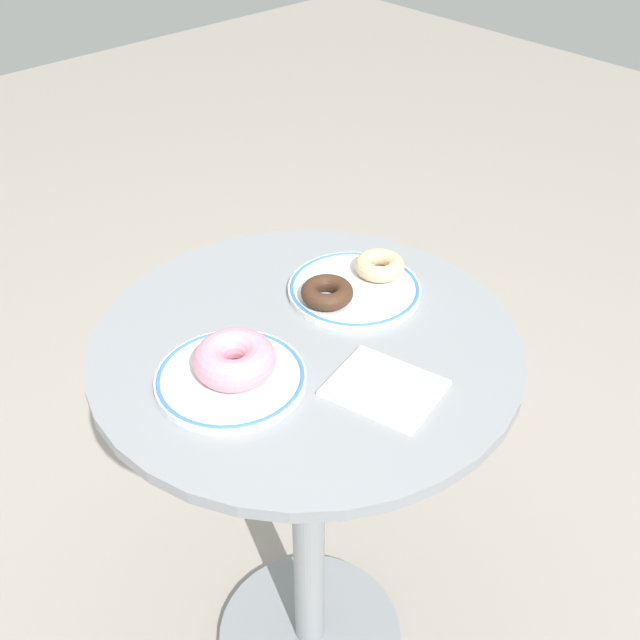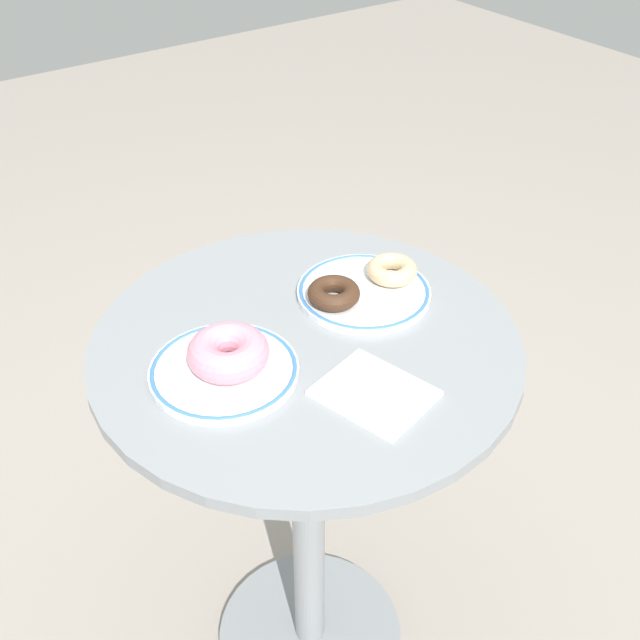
{
  "view_description": "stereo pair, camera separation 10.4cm",
  "coord_description": "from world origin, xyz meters",
  "px_view_note": "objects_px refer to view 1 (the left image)",
  "views": [
    {
      "loc": [
        -0.55,
        -0.63,
        1.42
      ],
      "look_at": [
        0.01,
        -0.01,
        0.79
      ],
      "focal_mm": 43.19,
      "sensor_mm": 36.0,
      "label": 1
    },
    {
      "loc": [
        -0.47,
        -0.69,
        1.42
      ],
      "look_at": [
        0.01,
        -0.01,
        0.79
      ],
      "focal_mm": 43.19,
      "sensor_mm": 36.0,
      "label": 2
    }
  ],
  "objects_px": {
    "cafe_table": "(308,472)",
    "donut_pink_frosted": "(236,360)",
    "paper_napkin": "(385,388)",
    "plate_right": "(354,289)",
    "donut_glazed": "(380,265)",
    "plate_left": "(230,378)",
    "donut_chocolate": "(327,292)"
  },
  "relations": [
    {
      "from": "cafe_table",
      "to": "donut_pink_frosted",
      "type": "bearing_deg",
      "value": -178.8
    },
    {
      "from": "paper_napkin",
      "to": "plate_right",
      "type": "bearing_deg",
      "value": 55.51
    },
    {
      "from": "cafe_table",
      "to": "donut_glazed",
      "type": "bearing_deg",
      "value": 11.29
    },
    {
      "from": "cafe_table",
      "to": "paper_napkin",
      "type": "xyz_separation_m",
      "value": [
        0.01,
        -0.15,
        0.27
      ]
    },
    {
      "from": "plate_right",
      "to": "donut_pink_frosted",
      "type": "relative_size",
      "value": 1.86
    },
    {
      "from": "plate_right",
      "to": "donut_glazed",
      "type": "bearing_deg",
      "value": 0.71
    },
    {
      "from": "plate_left",
      "to": "cafe_table",
      "type": "bearing_deg",
      "value": -0.56
    },
    {
      "from": "donut_pink_frosted",
      "to": "donut_chocolate",
      "type": "height_order",
      "value": "donut_pink_frosted"
    },
    {
      "from": "plate_right",
      "to": "donut_glazed",
      "type": "height_order",
      "value": "donut_glazed"
    },
    {
      "from": "donut_glazed",
      "to": "donut_chocolate",
      "type": "relative_size",
      "value": 1.0
    },
    {
      "from": "plate_left",
      "to": "donut_chocolate",
      "type": "height_order",
      "value": "donut_chocolate"
    },
    {
      "from": "cafe_table",
      "to": "plate_left",
      "type": "distance_m",
      "value": 0.31
    },
    {
      "from": "plate_right",
      "to": "donut_glazed",
      "type": "relative_size",
      "value": 2.61
    },
    {
      "from": "cafe_table",
      "to": "donut_pink_frosted",
      "type": "xyz_separation_m",
      "value": [
        -0.12,
        -0.0,
        0.3
      ]
    },
    {
      "from": "plate_left",
      "to": "donut_glazed",
      "type": "distance_m",
      "value": 0.32
    },
    {
      "from": "donut_pink_frosted",
      "to": "paper_napkin",
      "type": "bearing_deg",
      "value": -48.37
    },
    {
      "from": "plate_left",
      "to": "donut_chocolate",
      "type": "bearing_deg",
      "value": 10.25
    },
    {
      "from": "donut_pink_frosted",
      "to": "donut_glazed",
      "type": "bearing_deg",
      "value": 7.33
    },
    {
      "from": "donut_chocolate",
      "to": "plate_right",
      "type": "bearing_deg",
      "value": -2.56
    },
    {
      "from": "cafe_table",
      "to": "plate_left",
      "type": "height_order",
      "value": "plate_left"
    },
    {
      "from": "plate_left",
      "to": "donut_glazed",
      "type": "height_order",
      "value": "donut_glazed"
    },
    {
      "from": "cafe_table",
      "to": "donut_chocolate",
      "type": "xyz_separation_m",
      "value": [
        0.08,
        0.04,
        0.3
      ]
    },
    {
      "from": "plate_left",
      "to": "donut_pink_frosted",
      "type": "height_order",
      "value": "donut_pink_frosted"
    },
    {
      "from": "plate_left",
      "to": "paper_napkin",
      "type": "distance_m",
      "value": 0.2
    },
    {
      "from": "donut_glazed",
      "to": "paper_napkin",
      "type": "relative_size",
      "value": 0.57
    },
    {
      "from": "plate_right",
      "to": "donut_chocolate",
      "type": "relative_size",
      "value": 2.61
    },
    {
      "from": "plate_right",
      "to": "donut_chocolate",
      "type": "bearing_deg",
      "value": 177.44
    },
    {
      "from": "plate_left",
      "to": "donut_glazed",
      "type": "xyz_separation_m",
      "value": [
        0.31,
        0.04,
        0.02
      ]
    },
    {
      "from": "donut_pink_frosted",
      "to": "donut_chocolate",
      "type": "distance_m",
      "value": 0.2
    },
    {
      "from": "donut_glazed",
      "to": "donut_chocolate",
      "type": "xyz_separation_m",
      "value": [
        -0.11,
        0.0,
        0.0
      ]
    },
    {
      "from": "donut_chocolate",
      "to": "donut_glazed",
      "type": "bearing_deg",
      "value": -0.92
    },
    {
      "from": "plate_right",
      "to": "donut_pink_frosted",
      "type": "distance_m",
      "value": 0.26
    }
  ]
}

